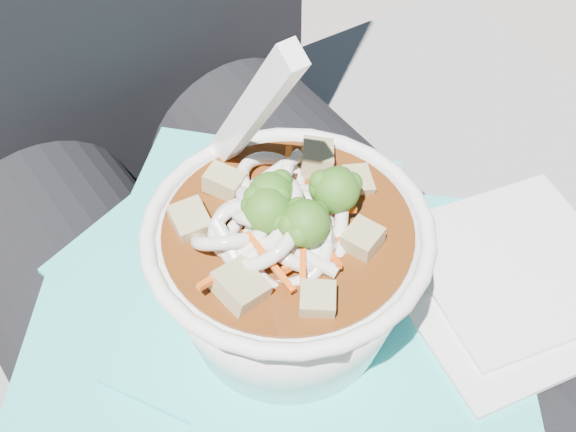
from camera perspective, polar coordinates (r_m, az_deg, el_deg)
stone_ledge at (r=0.90m, az=-5.39°, el=-13.46°), size 1.02×0.55×0.43m
lap at (r=0.58m, az=0.32°, el=-10.68°), size 0.34×0.48×0.16m
person_body at (r=0.60m, az=-4.73°, el=-2.99°), size 0.34×0.94×0.98m
plastic_bag at (r=0.50m, az=-0.93°, el=-6.59°), size 0.36×0.35×0.01m
napkins at (r=0.52m, az=15.64°, el=-4.20°), size 0.16×0.16×0.01m
udon_bowl at (r=0.44m, az=-0.07°, el=-3.43°), size 0.19×0.19×0.20m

